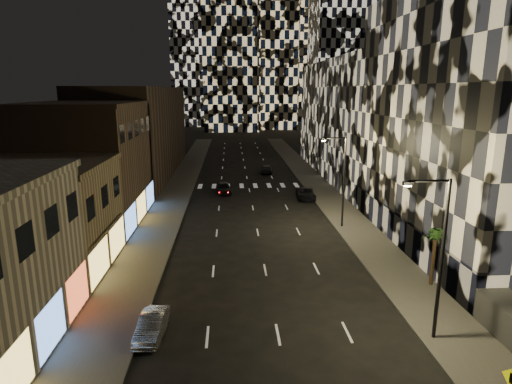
{
  "coord_description": "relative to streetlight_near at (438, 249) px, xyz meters",
  "views": [
    {
      "loc": [
        -2.55,
        -10.64,
        13.53
      ],
      "look_at": [
        -0.66,
        20.86,
        6.0
      ],
      "focal_mm": 30.0,
      "sensor_mm": 36.0,
      "label": 1
    }
  ],
  "objects": [
    {
      "name": "midrise_filler_right",
      "position": [
        11.65,
        47.0,
        3.65
      ],
      "size": [
        16.0,
        40.0,
        18.0
      ],
      "primitive_type": "cube",
      "color": "#232326",
      "rests_on": "ground"
    },
    {
      "name": "midrise_base",
      "position": [
        3.95,
        14.5,
        -3.85
      ],
      "size": [
        0.6,
        25.0,
        3.0
      ],
      "primitive_type": "cube",
      "color": "#383838",
      "rests_on": "ground"
    },
    {
      "name": "streetlight_far",
      "position": [
        0.0,
        20.0,
        0.0
      ],
      "size": [
        2.55,
        0.25,
        9.0
      ],
      "color": "black",
      "rests_on": "sidewalk_right"
    },
    {
      "name": "midrise_right",
      "position": [
        11.65,
        14.5,
        5.65
      ],
      "size": [
        16.0,
        25.0,
        22.0
      ],
      "primitive_type": "cube",
      "color": "#232326",
      "rests_on": "ground"
    },
    {
      "name": "car_silver_parked",
      "position": [
        -15.46,
        1.32,
        -4.73
      ],
      "size": [
        1.58,
        3.88,
        1.25
      ],
      "primitive_type": "imported",
      "rotation": [
        0.0,
        0.0,
        -0.07
      ],
      "color": "gray",
      "rests_on": "ground"
    },
    {
      "name": "palm_tree",
      "position": [
        3.15,
        6.5,
        -1.82
      ],
      "size": [
        2.07,
        2.09,
        4.11
      ],
      "color": "#47331E",
      "rests_on": "sidewalk_right"
    },
    {
      "name": "streetlight_near",
      "position": [
        0.0,
        0.0,
        0.0
      ],
      "size": [
        2.55,
        0.25,
        9.0
      ],
      "color": "black",
      "rests_on": "sidewalk_right"
    },
    {
      "name": "curb_right",
      "position": [
        -0.45,
        40.0,
        -5.28
      ],
      "size": [
        0.2,
        120.0,
        0.15
      ],
      "primitive_type": "cube",
      "color": "#4C4C47",
      "rests_on": "ground"
    },
    {
      "name": "curb_left",
      "position": [
        -16.25,
        40.0,
        -5.28
      ],
      "size": [
        0.2,
        120.0,
        0.15
      ],
      "primitive_type": "cube",
      "color": "#4C4C47",
      "rests_on": "ground"
    },
    {
      "name": "car_dark_oncoming",
      "position": [
        -4.85,
        49.46,
        -4.68
      ],
      "size": [
        2.26,
        4.75,
        1.34
      ],
      "primitive_type": "imported",
      "rotation": [
        0.0,
        0.0,
        3.06
      ],
      "color": "black",
      "rests_on": "ground"
    },
    {
      "name": "sidewalk_right",
      "position": [
        1.65,
        40.0,
        -5.28
      ],
      "size": [
        4.0,
        120.0,
        0.15
      ],
      "primitive_type": "cube",
      "color": "#47443F",
      "rests_on": "ground"
    },
    {
      "name": "retail_brown",
      "position": [
        -25.35,
        23.5,
        0.65
      ],
      "size": [
        10.0,
        15.0,
        12.0
      ],
      "primitive_type": "cube",
      "color": "#4A382A",
      "rests_on": "ground"
    },
    {
      "name": "retail_filler_left",
      "position": [
        -25.35,
        50.0,
        1.65
      ],
      "size": [
        10.0,
        40.0,
        14.0
      ],
      "primitive_type": "cube",
      "color": "#4A382A",
      "rests_on": "ground"
    },
    {
      "name": "car_dark_midlane",
      "position": [
        -11.85,
        35.37,
        -4.6
      ],
      "size": [
        2.11,
        4.57,
        1.51
      ],
      "primitive_type": "imported",
      "rotation": [
        0.0,
        0.0,
        0.07
      ],
      "color": "black",
      "rests_on": "ground"
    },
    {
      "name": "car_dark_rightlane",
      "position": [
        -1.35,
        31.85,
        -4.69
      ],
      "size": [
        2.51,
        4.91,
        1.33
      ],
      "primitive_type": "imported",
      "rotation": [
        0.0,
        0.0,
        -0.06
      ],
      "color": "black",
      "rests_on": "ground"
    },
    {
      "name": "retail_tan",
      "position": [
        -25.35,
        11.0,
        -1.35
      ],
      "size": [
        10.0,
        10.0,
        8.0
      ],
      "primitive_type": "cube",
      "color": "olive",
      "rests_on": "ground"
    },
    {
      "name": "sidewalk_left",
      "position": [
        -18.35,
        40.0,
        -5.28
      ],
      "size": [
        4.0,
        120.0,
        0.15
      ],
      "primitive_type": "cube",
      "color": "#47443F",
      "rests_on": "ground"
    }
  ]
}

